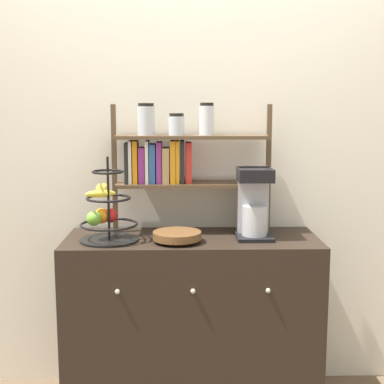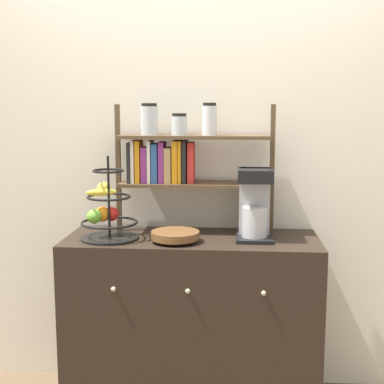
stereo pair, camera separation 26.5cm
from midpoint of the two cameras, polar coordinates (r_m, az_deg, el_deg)
wall_back at (r=2.91m, az=-2.75°, el=4.29°), size 7.00×0.05×2.60m
sideboard at (r=2.83m, az=-2.76°, el=-13.70°), size 1.27×0.49×0.89m
coffee_maker at (r=2.68m, az=3.80°, el=-1.13°), size 0.18×0.23×0.35m
fruit_stand at (r=2.66m, az=-11.98°, el=-2.34°), size 0.29×0.29×0.41m
wooden_bowl at (r=2.60m, az=-4.53°, el=-4.73°), size 0.24×0.24×0.05m
shelf_hutch at (r=2.77m, az=-4.80°, el=3.89°), size 0.82×0.20×0.67m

